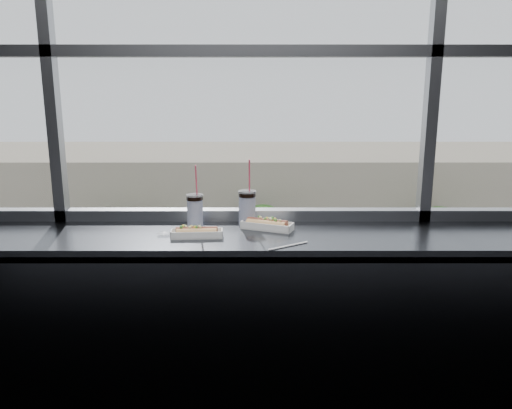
{
  "coord_description": "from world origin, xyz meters",
  "views": [
    {
      "loc": [
        0.07,
        -1.18,
        1.8
      ],
      "look_at": [
        0.07,
        1.23,
        1.25
      ],
      "focal_mm": 35.0,
      "sensor_mm": 36.0,
      "label": 1
    }
  ],
  "objects_px": {
    "car_far_c": "(447,298)",
    "pedestrian_a": "(156,269)",
    "pedestrian_d": "(400,279)",
    "tree_left": "(118,237)",
    "wrapper": "(164,233)",
    "soda_cup_left": "(195,209)",
    "pedestrian_c": "(338,279)",
    "car_near_c": "(211,377)",
    "hotdog_tray_left": "(197,232)",
    "soda_cup_right": "(247,206)",
    "hotdog_tray_right": "(267,224)",
    "car_far_a": "(83,300)",
    "tree_center": "(263,233)",
    "loose_straw": "(288,246)",
    "car_far_b": "(299,297)",
    "car_near_b": "(52,376)",
    "tree_right": "(439,234)",
    "pedestrian_b": "(214,276)"
  },
  "relations": [
    {
      "from": "soda_cup_right",
      "to": "hotdog_tray_right",
      "type": "bearing_deg",
      "value": -36.76
    },
    {
      "from": "hotdog_tray_left",
      "to": "car_far_b",
      "type": "distance_m",
      "value": 26.82
    },
    {
      "from": "hotdog_tray_right",
      "to": "car_far_a",
      "type": "distance_m",
      "value": 28.43
    },
    {
      "from": "wrapper",
      "to": "car_near_b",
      "type": "height_order",
      "value": "wrapper"
    },
    {
      "from": "hotdog_tray_right",
      "to": "car_far_c",
      "type": "xyz_separation_m",
      "value": [
        10.94,
        24.2,
        -10.99
      ]
    },
    {
      "from": "car_near_b",
      "to": "pedestrian_a",
      "type": "distance_m",
      "value": 13.26
    },
    {
      "from": "car_near_b",
      "to": "tree_right",
      "type": "bearing_deg",
      "value": -62.37
    },
    {
      "from": "car_near_c",
      "to": "car_far_a",
      "type": "height_order",
      "value": "car_near_c"
    },
    {
      "from": "car_far_c",
      "to": "car_far_a",
      "type": "height_order",
      "value": "car_far_c"
    },
    {
      "from": "loose_straw",
      "to": "car_far_a",
      "type": "bearing_deg",
      "value": 79.26
    },
    {
      "from": "tree_right",
      "to": "tree_left",
      "type": "bearing_deg",
      "value": -180.0
    },
    {
      "from": "pedestrian_b",
      "to": "hotdog_tray_right",
      "type": "bearing_deg",
      "value": -84.4
    },
    {
      "from": "soda_cup_left",
      "to": "wrapper",
      "type": "bearing_deg",
      "value": -131.02
    },
    {
      "from": "car_far_c",
      "to": "loose_straw",
      "type": "bearing_deg",
      "value": 149.21
    },
    {
      "from": "hotdog_tray_left",
      "to": "wrapper",
      "type": "relative_size",
      "value": 2.93
    },
    {
      "from": "pedestrian_d",
      "to": "tree_right",
      "type": "distance_m",
      "value": 3.84
    },
    {
      "from": "hotdog_tray_right",
      "to": "car_near_b",
      "type": "height_order",
      "value": "hotdog_tray_right"
    },
    {
      "from": "car_far_c",
      "to": "wrapper",
      "type": "bearing_deg",
      "value": 147.88
    },
    {
      "from": "car_far_c",
      "to": "pedestrian_d",
      "type": "distance_m",
      "value": 3.59
    },
    {
      "from": "tree_left",
      "to": "tree_right",
      "type": "bearing_deg",
      "value": 0.0
    },
    {
      "from": "loose_straw",
      "to": "tree_center",
      "type": "relative_size",
      "value": 0.04
    },
    {
      "from": "pedestrian_d",
      "to": "pedestrian_b",
      "type": "distance_m",
      "value": 11.84
    },
    {
      "from": "pedestrian_a",
      "to": "tree_center",
      "type": "xyz_separation_m",
      "value": [
        7.23,
        -1.15,
        2.84
      ]
    },
    {
      "from": "car_near_c",
      "to": "tree_center",
      "type": "bearing_deg",
      "value": -13.86
    },
    {
      "from": "car_far_c",
      "to": "car_far_b",
      "type": "distance_m",
      "value": 8.5
    },
    {
      "from": "wrapper",
      "to": "car_near_c",
      "type": "xyz_separation_m",
      "value": [
        -1.4,
        16.31,
        -11.02
      ]
    },
    {
      "from": "hotdog_tray_left",
      "to": "pedestrian_a",
      "type": "xyz_separation_m",
      "value": [
        -6.48,
        29.48,
        -11.08
      ]
    },
    {
      "from": "pedestrian_b",
      "to": "pedestrian_c",
      "type": "height_order",
      "value": "pedestrian_b"
    },
    {
      "from": "car_far_c",
      "to": "pedestrian_a",
      "type": "xyz_separation_m",
      "value": [
        -17.76,
        5.15,
        -0.1
      ]
    },
    {
      "from": "pedestrian_d",
      "to": "pedestrian_b",
      "type": "relative_size",
      "value": 0.93
    },
    {
      "from": "car_far_a",
      "to": "pedestrian_c",
      "type": "xyz_separation_m",
      "value": [
        15.11,
        2.95,
        0.13
      ]
    },
    {
      "from": "car_far_a",
      "to": "tree_center",
      "type": "distance_m",
      "value": 11.49
    },
    {
      "from": "wrapper",
      "to": "car_far_a",
      "type": "bearing_deg",
      "value": 111.28
    },
    {
      "from": "car_near_b",
      "to": "tree_left",
      "type": "bearing_deg",
      "value": -1.62
    },
    {
      "from": "car_near_c",
      "to": "car_far_c",
      "type": "relative_size",
      "value": 0.95
    },
    {
      "from": "car_near_b",
      "to": "car_far_a",
      "type": "distance_m",
      "value": 8.12
    },
    {
      "from": "hotdog_tray_left",
      "to": "wrapper",
      "type": "height_order",
      "value": "hotdog_tray_left"
    },
    {
      "from": "loose_straw",
      "to": "tree_center",
      "type": "xyz_separation_m",
      "value": [
        0.31,
        28.49,
        -8.22
      ]
    },
    {
      "from": "hotdog_tray_left",
      "to": "pedestrian_a",
      "type": "height_order",
      "value": "hotdog_tray_left"
    },
    {
      "from": "hotdog_tray_right",
      "to": "car_far_b",
      "type": "height_order",
      "value": "hotdog_tray_right"
    },
    {
      "from": "hotdog_tray_right",
      "to": "pedestrian_d",
      "type": "bearing_deg",
      "value": 93.28
    },
    {
      "from": "soda_cup_left",
      "to": "car_near_c",
      "type": "height_order",
      "value": "soda_cup_left"
    },
    {
      "from": "car_far_c",
      "to": "pedestrian_a",
      "type": "height_order",
      "value": "car_far_c"
    },
    {
      "from": "wrapper",
      "to": "pedestrian_d",
      "type": "relative_size",
      "value": 0.04
    },
    {
      "from": "pedestrian_d",
      "to": "tree_left",
      "type": "xyz_separation_m",
      "value": [
        -18.0,
        0.9,
        2.54
      ]
    },
    {
      "from": "soda_cup_left",
      "to": "wrapper",
      "type": "distance_m",
      "value": 0.22
    },
    {
      "from": "pedestrian_c",
      "to": "tree_center",
      "type": "relative_size",
      "value": 0.39
    },
    {
      "from": "hotdog_tray_left",
      "to": "wrapper",
      "type": "xyz_separation_m",
      "value": [
        -0.16,
        0.03,
        -0.01
      ]
    },
    {
      "from": "hotdog_tray_left",
      "to": "hotdog_tray_right",
      "type": "bearing_deg",
      "value": 18.92
    },
    {
      "from": "soda_cup_left",
      "to": "pedestrian_c",
      "type": "distance_m",
      "value": 29.78
    }
  ]
}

